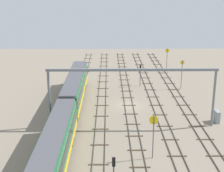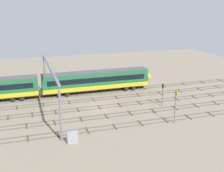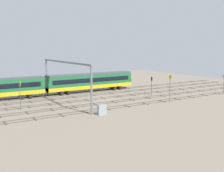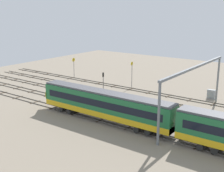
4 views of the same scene
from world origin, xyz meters
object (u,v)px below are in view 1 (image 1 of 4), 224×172
Objects in this scene: train at (67,111)px; overhead_gantry at (132,81)px; speed_sign_far_trackside at (153,130)px; signal_light_trackside_approach at (140,72)px; speed_sign_near_foreground at (167,55)px; relay_cabinet at (217,116)px; speed_sign_mid_trackside at (182,71)px.

overhead_gantry is (0.80, -9.39, 4.28)m from train.
signal_light_trackside_approach is (30.86, -1.30, -0.70)m from speed_sign_far_trackside.
relay_cabinet is at bearing -177.32° from speed_sign_near_foreground.
signal_light_trackside_approach is at bearing -2.41° from speed_sign_far_trackside.
speed_sign_mid_trackside is at bearing -18.21° from speed_sign_far_trackside.
signal_light_trackside_approach is at bearing -8.73° from overhead_gantry.
speed_sign_near_foreground is 1.10× the size of signal_light_trackside_approach.
train is 9.16× the size of speed_sign_far_trackside.
overhead_gantry is at bearing 149.12° from speed_sign_mid_trackside.
speed_sign_mid_trackside is at bearing -30.88° from overhead_gantry.
speed_sign_mid_trackside is at bearing -102.95° from signal_light_trackside_approach.
speed_sign_mid_trackside is 3.24× the size of relay_cabinet.
overhead_gantry is 4.49× the size of speed_sign_far_trackside.
train is at bearing 95.52° from relay_cabinet.
overhead_gantry is 13.51× the size of relay_cabinet.
signal_light_trackside_approach is at bearing -29.99° from train.
speed_sign_mid_trackside reaches higher than relay_cabinet.
overhead_gantry is at bearing 11.16° from speed_sign_far_trackside.
train is 2.04× the size of overhead_gantry.
speed_sign_mid_trackside reaches higher than train.
speed_sign_far_trackside is 1.20× the size of signal_light_trackside_approach.
overhead_gantry is at bearing 162.79° from speed_sign_near_foreground.
signal_light_trackside_approach is (21.86, -12.62, 0.34)m from train.
relay_cabinet is at bearing -84.01° from overhead_gantry.
speed_sign_near_foreground is at bearing -11.55° from speed_sign_far_trackside.
speed_sign_mid_trackside is 18.09m from relay_cabinet.
relay_cabinet is (1.39, -13.26, -6.03)m from overhead_gantry.
overhead_gantry reaches higher than signal_light_trackside_approach.
speed_sign_far_trackside is (-47.17, 9.64, 0.34)m from speed_sign_near_foreground.
overhead_gantry is at bearing 171.27° from signal_light_trackside_approach.
speed_sign_far_trackside is (-9.00, -11.32, 1.04)m from train.
overhead_gantry is 22.57m from speed_sign_mid_trackside.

